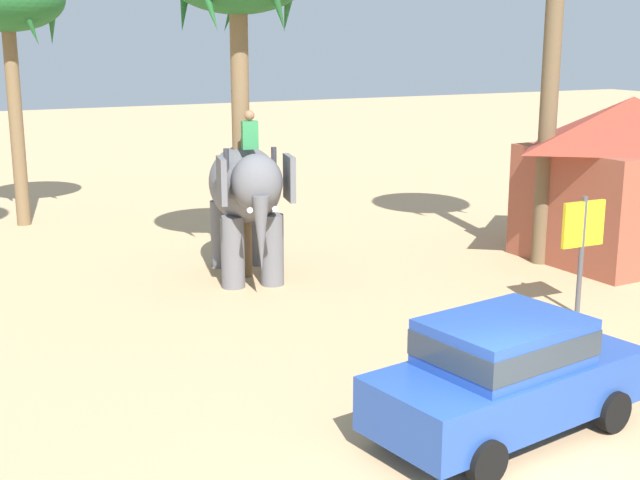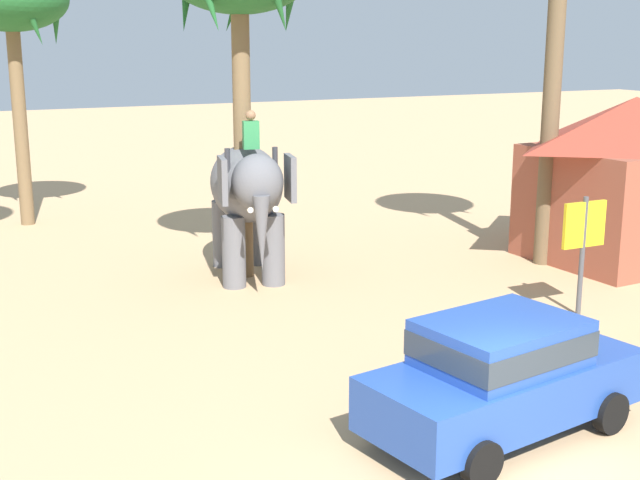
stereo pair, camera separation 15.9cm
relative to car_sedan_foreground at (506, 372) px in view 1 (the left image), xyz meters
The scene contains 5 objects.
car_sedan_foreground is the anchor object (origin of this frame).
elephant_with_mahout 9.12m from the car_sedan_foreground, 91.60° to the left, with size 2.29×4.01×3.88m.
palm_tree_near_hut 18.53m from the car_sedan_foreground, 103.25° to the left, with size 3.20×3.20×7.32m.
roadside_hut 11.18m from the car_sedan_foreground, 36.99° to the left, with size 5.23×4.48×4.00m.
signboard_yellow 5.98m from the car_sedan_foreground, 37.97° to the left, with size 1.00×0.10×2.40m.
Camera 1 is at (-6.21, -7.24, 5.46)m, focal length 48.67 mm.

